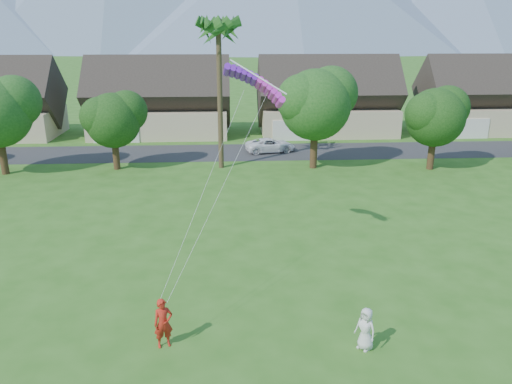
{
  "coord_description": "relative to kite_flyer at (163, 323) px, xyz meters",
  "views": [
    {
      "loc": [
        -1.32,
        -13.66,
        11.63
      ],
      "look_at": [
        0.0,
        10.0,
        3.8
      ],
      "focal_mm": 35.0,
      "sensor_mm": 36.0,
      "label": 1
    }
  ],
  "objects": [
    {
      "name": "tree_row",
      "position": [
        2.77,
        25.07,
        3.89
      ],
      "size": [
        62.27,
        6.67,
        8.45
      ],
      "color": "#47301C",
      "rests_on": "ground"
    },
    {
      "name": "watcher",
      "position": [
        7.62,
        -0.59,
        -0.14
      ],
      "size": [
        0.96,
        0.99,
        1.71
      ],
      "primitive_type": "imported",
      "rotation": [
        0.0,
        0.0,
        -0.85
      ],
      "color": "silver",
      "rests_on": "ground"
    },
    {
      "name": "street",
      "position": [
        3.92,
        31.15,
        -0.99
      ],
      "size": [
        90.0,
        7.0,
        0.01
      ],
      "primitive_type": "cube",
      "color": "#2D2D30",
      "rests_on": "ground"
    },
    {
      "name": "parafoil_kite",
      "position": [
        3.97,
        7.59,
        8.2
      ],
      "size": [
        3.35,
        1.26,
        0.5
      ],
      "rotation": [
        0.0,
        0.0,
        -0.17
      ],
      "color": "#6F1AC7",
      "rests_on": "ground"
    },
    {
      "name": "parked_car",
      "position": [
        6.65,
        31.15,
        -0.33
      ],
      "size": [
        5.17,
        3.1,
        1.34
      ],
      "primitive_type": "imported",
      "rotation": [
        0.0,
        0.0,
        1.76
      ],
      "color": "white",
      "rests_on": "ground"
    },
    {
      "name": "kite_flyer",
      "position": [
        0.0,
        0.0,
        0.0
      ],
      "size": [
        0.84,
        0.69,
        2.0
      ],
      "primitive_type": "imported",
      "rotation": [
        0.0,
        0.0,
        0.33
      ],
      "color": "red",
      "rests_on": "ground"
    },
    {
      "name": "fan_palm",
      "position": [
        1.92,
        25.65,
        10.8
      ],
      "size": [
        3.0,
        3.0,
        13.8
      ],
      "color": "#4C3D26",
      "rests_on": "ground"
    },
    {
      "name": "houses_row",
      "position": [
        4.41,
        40.14,
        2.44
      ],
      "size": [
        72.75,
        8.19,
        8.86
      ],
      "color": "beige",
      "rests_on": "ground"
    }
  ]
}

